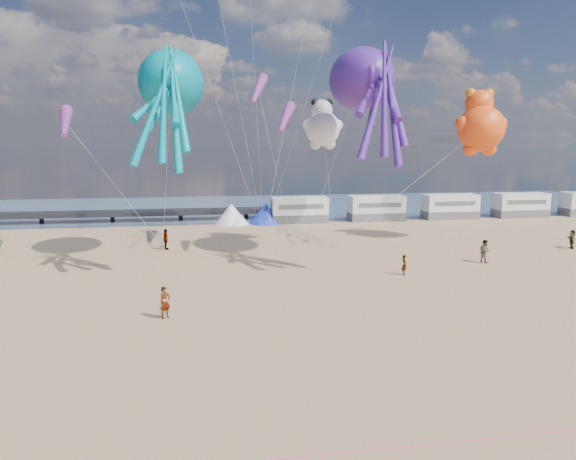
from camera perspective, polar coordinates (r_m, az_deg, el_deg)
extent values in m
plane|color=tan|center=(21.94, 4.43, -16.17)|extent=(120.00, 120.00, 0.00)
plane|color=#3A5370|center=(74.90, -5.30, 2.56)|extent=(120.00, 120.00, 0.00)
cube|color=black|center=(67.87, -28.98, 1.41)|extent=(60.00, 3.00, 0.50)
cube|color=silver|center=(60.64, 1.27, 2.26)|extent=(6.60, 2.50, 3.00)
cube|color=silver|center=(63.01, 9.81, 2.41)|extent=(6.60, 2.50, 3.00)
cube|color=silver|center=(66.66, 17.58, 2.50)|extent=(6.60, 2.50, 3.00)
cube|color=silver|center=(71.39, 24.43, 2.54)|extent=(6.60, 2.50, 3.00)
cone|color=white|center=(59.80, -6.30, 1.80)|extent=(4.00, 4.00, 2.40)
cone|color=#1933CC|center=(60.11, -2.49, 1.90)|extent=(4.00, 4.00, 2.40)
cylinder|color=#F2338C|center=(17.73, 8.48, -23.07)|extent=(34.00, 0.03, 0.03)
imported|color=tan|center=(29.08, -13.51, -7.84)|extent=(0.77, 0.74, 1.78)
imported|color=#7F6659|center=(43.74, 20.97, -2.20)|extent=(0.88, 1.06, 1.85)
imported|color=#7F6659|center=(46.87, -13.41, -1.02)|extent=(0.99, 1.34, 1.86)
imported|color=#7F6659|center=(52.68, 29.00, -0.91)|extent=(0.69, 1.06, 1.68)
imported|color=#7F6659|center=(38.05, 12.79, -3.81)|extent=(0.45, 1.38, 1.49)
cube|color=gray|center=(47.84, -13.74, -1.81)|extent=(0.50, 0.35, 0.22)
cube|color=gray|center=(49.32, 2.19, -1.18)|extent=(0.50, 0.35, 0.22)
cube|color=gray|center=(47.03, 5.30, -1.76)|extent=(0.50, 0.35, 0.22)
cube|color=gray|center=(52.40, 0.27, -0.51)|extent=(0.50, 0.35, 0.22)
cube|color=gray|center=(52.07, -2.71, -0.58)|extent=(0.50, 0.35, 0.22)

